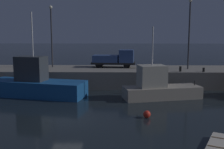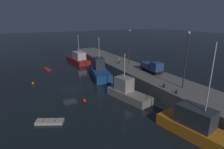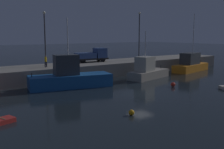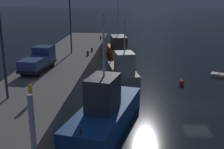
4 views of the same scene
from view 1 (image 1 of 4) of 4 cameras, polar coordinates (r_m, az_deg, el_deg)
ground_plane at (r=22.92m, az=-9.44°, el=-9.10°), size 320.00×320.00×0.00m
pier_quay at (r=37.52m, az=-5.21°, el=-0.40°), size 66.33×7.38×2.20m
fishing_boat_blue at (r=31.80m, az=-15.31°, el=-1.88°), size 11.27×5.76×9.08m
fishing_boat_orange at (r=29.91m, az=9.47°, el=-2.54°), size 8.50×4.42×7.52m
rowboat_white_mid at (r=18.46m, az=20.94°, el=-13.37°), size 2.65×3.68×0.41m
mooring_buoy_near at (r=23.22m, az=7.12°, el=-8.03°), size 0.61×0.61×0.61m
lamp_post_west at (r=38.98m, az=-12.22°, el=8.50°), size 0.44×0.44×8.26m
lamp_post_east at (r=37.62m, az=15.47°, el=8.92°), size 0.44×0.44×8.94m
utility_truck at (r=38.24m, az=0.70°, el=3.23°), size 6.12×2.65×2.39m
dockworker at (r=37.17m, az=-14.32°, el=2.54°), size 0.43×0.43×1.74m
bollard_west at (r=35.62m, az=18.16°, el=0.93°), size 0.28×0.28×0.50m
bollard_central at (r=35.07m, az=13.74°, el=1.10°), size 0.28×0.28×0.63m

